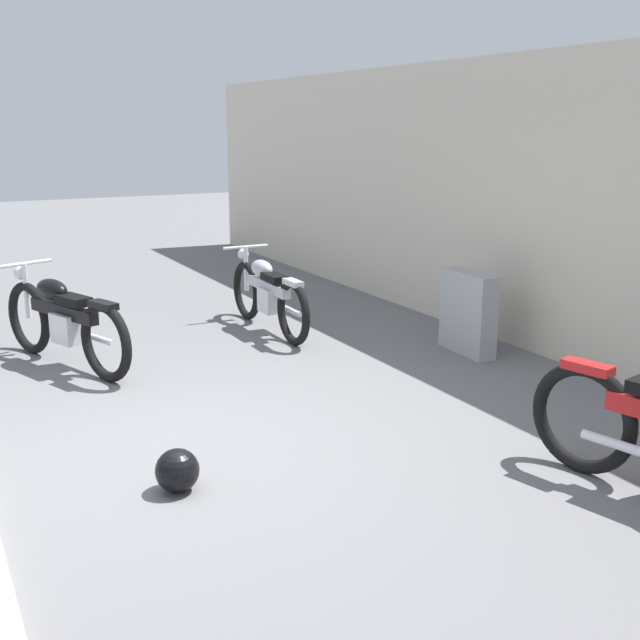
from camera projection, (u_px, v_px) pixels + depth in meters
name	position (u px, v px, depth m)	size (l,w,h in m)	color
ground_plane	(170.00, 452.00, 5.56)	(40.00, 40.00, 0.00)	slate
building_wall	(609.00, 213.00, 7.09)	(18.00, 0.30, 2.94)	beige
stone_marker	(468.00, 313.00, 7.87)	(0.72, 0.20, 0.83)	#9E9EA3
helmet	(177.00, 471.00, 4.93)	(0.28, 0.28, 0.28)	black
motorcycle_silver	(268.00, 294.00, 8.71)	(1.96, 0.55, 0.88)	black
motorcycle_black	(64.00, 320.00, 7.42)	(1.98, 0.92, 0.93)	black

